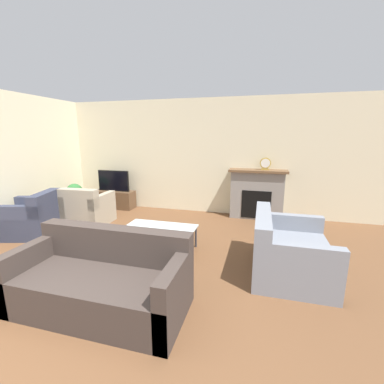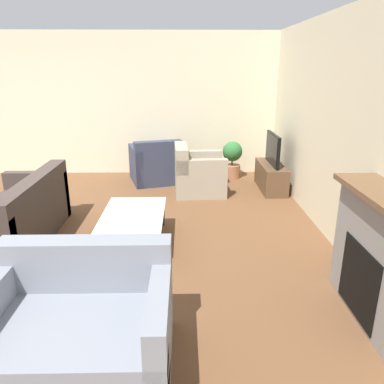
# 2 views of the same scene
# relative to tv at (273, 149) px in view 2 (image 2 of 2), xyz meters

# --- Properties ---
(wall_back) EXTENTS (8.86, 0.06, 2.70)m
(wall_back) POSITION_rel_tv_xyz_m (1.78, 0.30, 0.63)
(wall_back) COLOR beige
(wall_back) RESTS_ON ground_plane
(wall_left) EXTENTS (0.06, 7.53, 2.70)m
(wall_left) POSITION_rel_tv_xyz_m (-1.18, -1.99, 0.63)
(wall_left) COLOR beige
(wall_left) RESTS_ON ground_plane
(fireplace) EXTENTS (1.27, 0.40, 1.11)m
(fireplace) POSITION_rel_tv_xyz_m (3.58, 0.10, -0.13)
(fireplace) COLOR gray
(fireplace) RESTS_ON ground_plane
(tv_stand) EXTENTS (1.04, 0.38, 0.45)m
(tv_stand) POSITION_rel_tv_xyz_m (-0.00, 0.00, -0.49)
(tv_stand) COLOR brown
(tv_stand) RESTS_ON ground_plane
(tv) EXTENTS (0.85, 0.06, 0.53)m
(tv) POSITION_rel_tv_xyz_m (0.00, 0.00, 0.00)
(tv) COLOR black
(tv) RESTS_ON tv_stand
(couch_sectional) EXTENTS (1.86, 0.86, 0.82)m
(couch_sectional) POSITION_rel_tv_xyz_m (2.05, -3.56, -0.42)
(couch_sectional) COLOR #3D332D
(couch_sectional) RESTS_ON ground_plane
(couch_loveseat) EXTENTS (0.98, 1.30, 0.82)m
(couch_loveseat) POSITION_rel_tv_xyz_m (4.05, -2.27, -0.43)
(couch_loveseat) COLOR gray
(couch_loveseat) RESTS_ON ground_plane
(armchair_by_window) EXTENTS (1.07, 1.05, 0.82)m
(armchair_by_window) POSITION_rel_tv_xyz_m (-0.51, -2.06, -0.42)
(armchair_by_window) COLOR #33384C
(armchair_by_window) RESTS_ON ground_plane
(armchair_accent) EXTENTS (0.84, 0.86, 0.82)m
(armchair_accent) POSITION_rel_tv_xyz_m (0.16, -1.29, -0.42)
(armchair_accent) COLOR #9E937F
(armchair_accent) RESTS_ON ground_plane
(coffee_table) EXTENTS (1.16, 0.73, 0.39)m
(coffee_table) POSITION_rel_tv_xyz_m (2.11, -2.13, -0.36)
(coffee_table) COLOR #333338
(coffee_table) RESTS_ON ground_plane
(potted_plant) EXTENTS (0.38, 0.38, 0.71)m
(potted_plant) POSITION_rel_tv_xyz_m (-0.72, -0.60, -0.32)
(potted_plant) COLOR #AD704C
(potted_plant) RESTS_ON ground_plane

